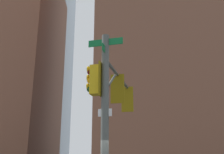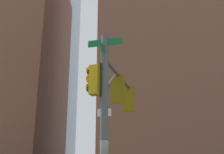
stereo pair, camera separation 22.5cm
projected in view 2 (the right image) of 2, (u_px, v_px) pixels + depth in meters
name	position (u px, v px, depth m)	size (l,w,h in m)	color
signal_pole_assembly	(113.00, 100.00, 10.09)	(5.28, 1.98, 6.05)	#4C514C
building_brick_midblock	(8.00, 66.00, 49.82)	(22.82, 18.03, 37.05)	brown
building_glass_tower	(15.00, 46.00, 64.58)	(26.72, 26.14, 56.07)	#7A99B2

